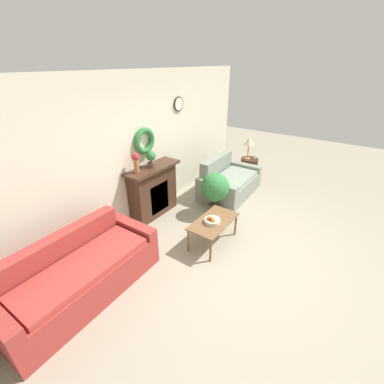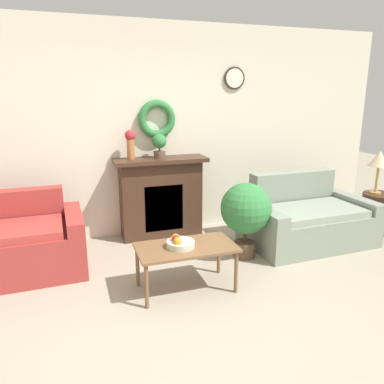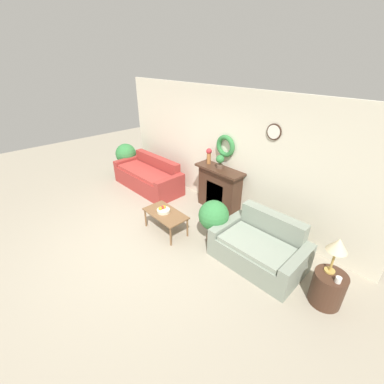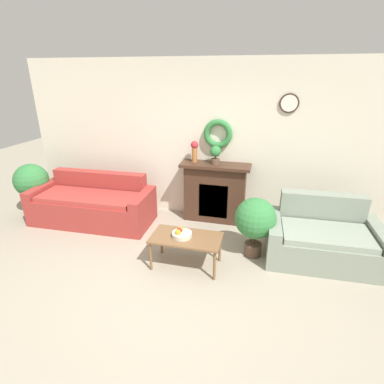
# 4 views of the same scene
# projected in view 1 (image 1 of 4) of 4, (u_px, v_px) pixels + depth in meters

# --- Properties ---
(ground_plane) EXTENTS (16.00, 16.00, 0.00)m
(ground_plane) POSITION_uv_depth(u_px,v_px,m) (253.00, 259.00, 4.09)
(ground_plane) COLOR #9E937F
(wall_back) EXTENTS (6.80, 0.16, 2.70)m
(wall_back) POSITION_uv_depth(u_px,v_px,m) (138.00, 150.00, 4.71)
(wall_back) COLOR beige
(wall_back) RESTS_ON ground_plane
(fireplace) EXTENTS (1.17, 0.41, 1.04)m
(fireplace) POSITION_uv_depth(u_px,v_px,m) (153.00, 191.00, 5.07)
(fireplace) COLOR #42281C
(fireplace) RESTS_ON ground_plane
(couch_left) EXTENTS (2.09, 0.93, 0.82)m
(couch_left) POSITION_uv_depth(u_px,v_px,m) (80.00, 274.00, 3.38)
(couch_left) COLOR #9E332D
(couch_left) RESTS_ON ground_plane
(loveseat_right) EXTENTS (1.55, 1.00, 0.84)m
(loveseat_right) POSITION_uv_depth(u_px,v_px,m) (228.00, 182.00, 5.99)
(loveseat_right) COLOR gray
(loveseat_right) RESTS_ON ground_plane
(coffee_table) EXTENTS (0.93, 0.50, 0.44)m
(coffee_table) POSITION_uv_depth(u_px,v_px,m) (213.00, 223.00, 4.29)
(coffee_table) COLOR brown
(coffee_table) RESTS_ON ground_plane
(fruit_bowl) EXTENTS (0.26, 0.26, 0.12)m
(fruit_bowl) POSITION_uv_depth(u_px,v_px,m) (212.00, 220.00, 4.20)
(fruit_bowl) COLOR beige
(fruit_bowl) RESTS_ON coffee_table
(side_table_by_loveseat) EXTENTS (0.45, 0.45, 0.53)m
(side_table_by_loveseat) POSITION_uv_depth(u_px,v_px,m) (249.00, 168.00, 6.85)
(side_table_by_loveseat) COLOR #42281C
(side_table_by_loveseat) RESTS_ON ground_plane
(table_lamp) EXTENTS (0.27, 0.27, 0.57)m
(table_lamp) POSITION_uv_depth(u_px,v_px,m) (249.00, 142.00, 6.50)
(table_lamp) COLOR #B28E42
(table_lamp) RESTS_ON side_table_by_loveseat
(mug) EXTENTS (0.08, 0.08, 0.09)m
(mug) POSITION_uv_depth(u_px,v_px,m) (254.00, 157.00, 6.74)
(mug) COLOR silver
(mug) RESTS_ON side_table_by_loveseat
(vase_on_mantel_left) EXTENTS (0.13, 0.13, 0.36)m
(vase_on_mantel_left) POSITION_uv_depth(u_px,v_px,m) (136.00, 161.00, 4.47)
(vase_on_mantel_left) COLOR #AD6B38
(vase_on_mantel_left) RESTS_ON fireplace
(potted_plant_on_mantel) EXTENTS (0.18, 0.18, 0.30)m
(potted_plant_on_mantel) POSITION_uv_depth(u_px,v_px,m) (151.00, 158.00, 4.74)
(potted_plant_on_mantel) COLOR brown
(potted_plant_on_mantel) RESTS_ON fireplace
(potted_plant_floor_by_loveseat) EXTENTS (0.57, 0.57, 0.87)m
(potted_plant_floor_by_loveseat) POSITION_uv_depth(u_px,v_px,m) (215.00, 188.00, 5.09)
(potted_plant_floor_by_loveseat) COLOR brown
(potted_plant_floor_by_loveseat) RESTS_ON ground_plane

